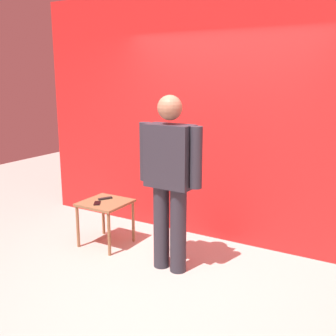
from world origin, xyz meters
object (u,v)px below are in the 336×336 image
Objects in this scene: cell_phone at (97,203)px; standing_person at (170,175)px; tv_remote at (105,198)px; side_table at (105,208)px.

standing_person is at bearing -37.16° from cell_phone.
tv_remote is (-0.03, 0.18, 0.01)m from cell_phone.
standing_person is 1.16m from tv_remote.
tv_remote is at bearing 128.13° from side_table.
cell_phone is (-1.01, 0.05, -0.47)m from standing_person.
side_table is at bearing -23.01° from tv_remote.
cell_phone reaches higher than side_table.
standing_person is 1.14m from side_table.
tv_remote is (-1.03, 0.23, -0.47)m from standing_person.
standing_person is 10.63× the size of tv_remote.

